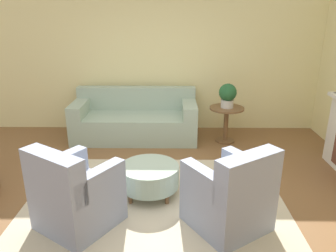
{
  "coord_description": "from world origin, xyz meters",
  "views": [
    {
      "loc": [
        0.2,
        -3.55,
        2.2
      ],
      "look_at": [
        0.15,
        0.55,
        0.75
      ],
      "focal_mm": 35.0,
      "sensor_mm": 36.0,
      "label": 1
    }
  ],
  "objects_px": {
    "ottoman_table": "(150,176)",
    "side_table": "(226,118)",
    "couch": "(135,121)",
    "armchair_left": "(75,196)",
    "potted_plant_on_side_table": "(228,95)",
    "armchair_right": "(231,197)"
  },
  "relations": [
    {
      "from": "couch",
      "to": "ottoman_table",
      "type": "bearing_deg",
      "value": -78.98
    },
    {
      "from": "ottoman_table",
      "to": "side_table",
      "type": "bearing_deg",
      "value": 55.79
    },
    {
      "from": "ottoman_table",
      "to": "side_table",
      "type": "distance_m",
      "value": 2.18
    },
    {
      "from": "armchair_left",
      "to": "armchair_right",
      "type": "relative_size",
      "value": 1.0
    },
    {
      "from": "armchair_left",
      "to": "armchair_right",
      "type": "bearing_deg",
      "value": 0.0
    },
    {
      "from": "couch",
      "to": "side_table",
      "type": "height_order",
      "value": "couch"
    },
    {
      "from": "armchair_left",
      "to": "side_table",
      "type": "xyz_separation_m",
      "value": [
        1.96,
        2.45,
        0.06
      ]
    },
    {
      "from": "armchair_left",
      "to": "ottoman_table",
      "type": "relative_size",
      "value": 1.38
    },
    {
      "from": "side_table",
      "to": "potted_plant_on_side_table",
      "type": "bearing_deg",
      "value": 0.0
    },
    {
      "from": "armchair_left",
      "to": "potted_plant_on_side_table",
      "type": "relative_size",
      "value": 2.43
    },
    {
      "from": "ottoman_table",
      "to": "armchair_right",
      "type": "bearing_deg",
      "value": -36.36
    },
    {
      "from": "armchair_left",
      "to": "couch",
      "type": "bearing_deg",
      "value": 82.26
    },
    {
      "from": "armchair_right",
      "to": "potted_plant_on_side_table",
      "type": "distance_m",
      "value": 2.52
    },
    {
      "from": "armchair_left",
      "to": "ottoman_table",
      "type": "xyz_separation_m",
      "value": [
        0.74,
        0.65,
        -0.11
      ]
    },
    {
      "from": "couch",
      "to": "ottoman_table",
      "type": "xyz_separation_m",
      "value": [
        0.38,
        -1.97,
        -0.06
      ]
    },
    {
      "from": "side_table",
      "to": "couch",
      "type": "bearing_deg",
      "value": 173.77
    },
    {
      "from": "couch",
      "to": "armchair_left",
      "type": "distance_m",
      "value": 2.65
    },
    {
      "from": "potted_plant_on_side_table",
      "to": "couch",
      "type": "bearing_deg",
      "value": 173.77
    },
    {
      "from": "couch",
      "to": "side_table",
      "type": "bearing_deg",
      "value": -6.23
    },
    {
      "from": "couch",
      "to": "side_table",
      "type": "distance_m",
      "value": 1.62
    },
    {
      "from": "couch",
      "to": "armchair_left",
      "type": "height_order",
      "value": "armchair_left"
    },
    {
      "from": "ottoman_table",
      "to": "side_table",
      "type": "height_order",
      "value": "side_table"
    }
  ]
}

